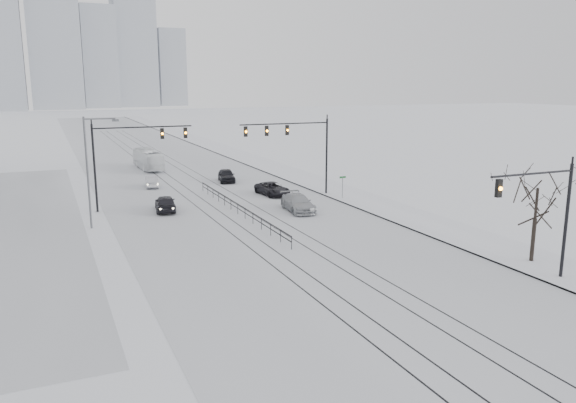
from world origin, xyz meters
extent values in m
plane|color=white|center=(0.00, 0.00, 0.00)|extent=(500.00, 500.00, 0.00)
cube|color=silver|center=(0.00, 60.00, 0.01)|extent=(22.00, 260.00, 0.02)
cube|color=silver|center=(13.50, 60.00, 0.08)|extent=(5.00, 260.00, 0.16)
cube|color=gray|center=(11.05, 60.00, 0.06)|extent=(0.10, 260.00, 0.12)
cube|color=black|center=(-2.60, 40.00, 0.02)|extent=(0.10, 180.00, 0.01)
cube|color=black|center=(-1.20, 40.00, 0.02)|extent=(0.10, 180.00, 0.01)
cube|color=black|center=(1.20, 40.00, 0.02)|extent=(0.10, 180.00, 0.01)
cube|color=black|center=(2.60, 40.00, 0.02)|extent=(0.10, 180.00, 0.01)
cube|color=#9EA4AD|center=(-8.00, 268.00, 36.00)|extent=(22.00, 22.00, 72.00)
cube|color=#9EA4AD|center=(12.00, 276.00, 24.00)|extent=(16.00, 16.00, 48.00)
cube|color=#9EA4AD|center=(30.00, 284.00, 32.00)|extent=(20.00, 20.00, 64.00)
cube|color=#9EA4AD|center=(50.00, 292.00, 20.00)|extent=(14.00, 14.00, 40.00)
cylinder|color=black|center=(12.40, 6.00, 3.50)|extent=(0.20, 0.20, 7.00)
cylinder|color=black|center=(9.40, 6.00, 6.60)|extent=(6.00, 0.12, 0.12)
cube|color=black|center=(7.00, 6.00, 5.95)|extent=(0.32, 0.24, 1.00)
sphere|color=orange|center=(7.00, 5.86, 5.95)|extent=(0.22, 0.22, 0.22)
cylinder|color=black|center=(11.50, 35.00, 4.00)|extent=(0.20, 0.20, 8.00)
cylinder|color=black|center=(6.75, 35.00, 7.60)|extent=(9.50, 0.12, 0.12)
cube|color=black|center=(2.60, 35.00, 6.95)|extent=(0.32, 0.24, 1.00)
sphere|color=orange|center=(2.60, 34.86, 6.95)|extent=(0.22, 0.22, 0.22)
cube|color=black|center=(4.80, 35.00, 6.95)|extent=(0.32, 0.24, 1.00)
sphere|color=orange|center=(4.80, 34.86, 6.95)|extent=(0.22, 0.22, 0.22)
cube|color=black|center=(7.00, 35.00, 6.95)|extent=(0.32, 0.24, 1.00)
sphere|color=orange|center=(7.00, 34.86, 6.95)|extent=(0.22, 0.22, 0.22)
cylinder|color=black|center=(-11.50, 36.00, 4.00)|extent=(0.20, 0.20, 8.00)
cylinder|color=black|center=(-7.00, 36.00, 7.60)|extent=(9.00, 0.12, 0.12)
cube|color=black|center=(-3.10, 36.00, 6.95)|extent=(0.32, 0.24, 1.00)
sphere|color=orange|center=(-3.10, 35.86, 6.95)|extent=(0.22, 0.22, 0.22)
cube|color=black|center=(-5.30, 36.00, 6.95)|extent=(0.32, 0.24, 1.00)
sphere|color=orange|center=(-5.30, 35.86, 6.95)|extent=(0.22, 0.22, 0.22)
cylinder|color=#595B60|center=(-12.50, 30.00, 4.50)|extent=(0.16, 0.16, 9.00)
cylinder|color=#595B60|center=(-11.30, 30.00, 8.80)|extent=(2.40, 0.10, 0.10)
cube|color=#595B60|center=(-10.10, 30.00, 8.65)|extent=(0.50, 0.25, 0.18)
cylinder|color=black|center=(13.20, 9.00, 1.50)|extent=(0.26, 0.26, 3.00)
cylinder|color=black|center=(13.20, 9.00, 3.75)|extent=(0.18, 0.18, 2.50)
cube|color=black|center=(0.00, 30.00, 0.95)|extent=(0.06, 24.00, 0.06)
cube|color=black|center=(0.00, 30.00, 0.55)|extent=(0.06, 24.00, 0.06)
cylinder|color=#595B60|center=(11.80, 32.00, 1.20)|extent=(0.06, 0.06, 2.40)
cube|color=#0C4C19|center=(11.80, 32.00, 2.30)|extent=(0.70, 0.04, 0.18)
imported|color=black|center=(-5.73, 33.75, 0.75)|extent=(2.37, 4.61, 1.50)
imported|color=#B8B9C0|center=(-4.68, 46.66, 0.63)|extent=(1.80, 3.96, 1.26)
imported|color=black|center=(6.14, 36.91, 0.68)|extent=(2.74, 5.07, 1.35)
imported|color=#A3A6AB|center=(5.47, 28.95, 0.77)|extent=(2.65, 5.47, 1.53)
imported|color=black|center=(4.19, 46.83, 0.76)|extent=(2.61, 4.72, 1.52)
imported|color=white|center=(-2.66, 60.76, 1.33)|extent=(2.71, 9.64, 2.66)
camera|label=1|loc=(-15.41, -16.90, 11.51)|focal=35.00mm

